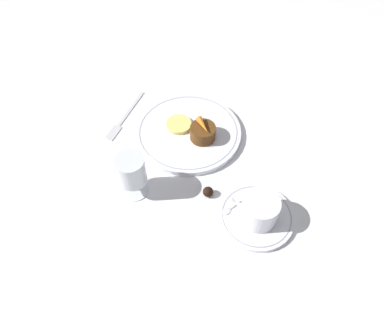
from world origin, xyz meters
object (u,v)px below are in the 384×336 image
at_px(fork, 122,120).
at_px(dessert_cake, 203,133).
at_px(dinner_plate, 188,132).
at_px(coffee_cup, 260,210).
at_px(wine_glass, 131,172).

bearing_deg(fork, dessert_cake, -171.94).
height_order(dinner_plate, coffee_cup, coffee_cup).
height_order(dinner_plate, wine_glass, wine_glass).
relative_size(wine_glass, dessert_cake, 1.77).
relative_size(dinner_plate, fork, 1.41).
distance_m(coffee_cup, dessert_cake, 0.25).
xyz_separation_m(fork, dessert_cake, (-0.22, -0.03, 0.03)).
bearing_deg(dinner_plate, fork, 11.37).
distance_m(coffee_cup, wine_glass, 0.28).
xyz_separation_m(dinner_plate, fork, (0.18, 0.04, -0.01)).
distance_m(dinner_plate, fork, 0.18).
bearing_deg(wine_glass, fork, -49.53).
bearing_deg(dessert_cake, wine_glass, 70.09).
height_order(dinner_plate, fork, dinner_plate).
xyz_separation_m(dinner_plate, coffee_cup, (-0.24, 0.15, 0.03)).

